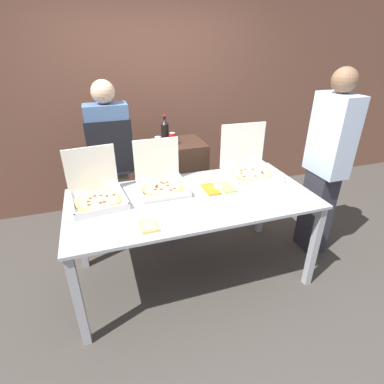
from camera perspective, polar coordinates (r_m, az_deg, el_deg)
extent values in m
plane|color=#423D38|center=(3.00, 0.00, -15.27)|extent=(16.00, 16.00, 0.00)
cube|color=brown|center=(3.91, -8.22, 17.79)|extent=(10.00, 0.06, 2.80)
cube|color=#A8AAB2|center=(2.51, 0.00, -1.27)|extent=(2.04, 0.99, 0.02)
cube|color=#A8AAB2|center=(2.33, -20.79, -19.03)|extent=(0.06, 0.06, 0.81)
cube|color=#A8AAB2|center=(2.85, 22.18, -9.74)|extent=(0.06, 0.06, 0.81)
cube|color=#A8AAB2|center=(3.03, -20.67, -7.10)|extent=(0.06, 0.06, 0.81)
cube|color=#A8AAB2|center=(3.44, 13.14, -1.60)|extent=(0.06, 0.06, 0.81)
cube|color=silver|center=(2.94, 11.17, 3.13)|extent=(0.48, 0.48, 0.02)
cube|color=silver|center=(2.75, 13.22, 1.87)|extent=(0.46, 0.04, 0.04)
cube|color=silver|center=(2.84, 7.20, 3.23)|extent=(0.04, 0.46, 0.04)
cube|color=silver|center=(3.03, 14.99, 4.07)|extent=(0.04, 0.46, 0.04)
cube|color=silver|center=(3.06, 9.60, 8.81)|extent=(0.46, 0.04, 0.44)
cylinder|color=tan|center=(2.94, 11.20, 3.47)|extent=(0.40, 0.40, 0.02)
cylinder|color=#F4D67F|center=(2.93, 11.22, 3.67)|extent=(0.35, 0.35, 0.00)
cylinder|color=maroon|center=(2.96, 13.15, 3.75)|extent=(0.03, 0.03, 0.00)
cylinder|color=maroon|center=(3.01, 11.51, 4.30)|extent=(0.03, 0.03, 0.00)
cylinder|color=maroon|center=(2.99, 10.13, 4.30)|extent=(0.03, 0.03, 0.00)
cylinder|color=maroon|center=(2.95, 9.40, 4.06)|extent=(0.03, 0.03, 0.00)
cylinder|color=maroon|center=(2.90, 9.38, 3.60)|extent=(0.03, 0.03, 0.00)
cylinder|color=maroon|center=(2.83, 9.93, 2.98)|extent=(0.03, 0.03, 0.00)
cylinder|color=maroon|center=(2.86, 12.04, 3.00)|extent=(0.03, 0.03, 0.00)
cylinder|color=maroon|center=(2.93, 13.30, 3.50)|extent=(0.03, 0.03, 0.00)
cube|color=silver|center=(2.52, -17.32, -1.93)|extent=(0.46, 0.46, 0.02)
cube|color=silver|center=(2.33, -16.65, -3.45)|extent=(0.41, 0.06, 0.04)
cube|color=silver|center=(2.50, -21.86, -2.21)|extent=(0.06, 0.41, 0.04)
cube|color=silver|center=(2.53, -13.03, -0.46)|extent=(0.06, 0.41, 0.04)
cube|color=silver|center=(2.63, -18.68, 4.07)|extent=(0.41, 0.06, 0.39)
cylinder|color=tan|center=(2.51, -17.38, -1.55)|extent=(0.36, 0.36, 0.02)
cylinder|color=#F4D67F|center=(2.51, -17.42, -1.33)|extent=(0.31, 0.31, 0.00)
cylinder|color=maroon|center=(2.54, -14.65, -0.52)|extent=(0.03, 0.03, 0.00)
cylinder|color=maroon|center=(2.53, -15.92, -0.72)|extent=(0.03, 0.03, 0.00)
cylinder|color=maroon|center=(2.55, -16.97, -0.66)|extent=(0.03, 0.03, 0.00)
cylinder|color=maroon|center=(2.56, -18.03, -0.73)|extent=(0.03, 0.03, 0.00)
cylinder|color=maroon|center=(2.54, -18.81, -1.14)|extent=(0.03, 0.03, 0.00)
cylinder|color=maroon|center=(2.49, -19.14, -1.73)|extent=(0.03, 0.03, 0.00)
cylinder|color=maroon|center=(2.44, -19.04, -2.34)|extent=(0.03, 0.03, 0.00)
cylinder|color=maroon|center=(2.44, -17.02, -1.99)|extent=(0.03, 0.03, 0.00)
cylinder|color=maroon|center=(2.45, -16.36, -1.82)|extent=(0.03, 0.03, 0.00)
cube|color=silver|center=(2.63, -5.59, 0.47)|extent=(0.41, 0.41, 0.02)
cube|color=silver|center=(2.44, -4.60, -0.86)|extent=(0.41, 0.02, 0.04)
cube|color=silver|center=(2.58, -9.84, 0.46)|extent=(0.02, 0.41, 0.04)
cube|color=silver|center=(2.65, -1.52, 1.63)|extent=(0.02, 0.41, 0.04)
cube|color=silver|center=(2.73, -6.78, 6.17)|extent=(0.41, 0.02, 0.39)
cylinder|color=tan|center=(2.62, -5.61, 0.84)|extent=(0.36, 0.36, 0.02)
cylinder|color=#F4D67F|center=(2.61, -5.62, 1.05)|extent=(0.31, 0.31, 0.00)
cylinder|color=maroon|center=(2.62, -4.63, 1.24)|extent=(0.03, 0.03, 0.00)
cylinder|color=maroon|center=(2.68, -4.72, 1.87)|extent=(0.03, 0.03, 0.00)
cylinder|color=maroon|center=(2.66, -5.45, 1.66)|extent=(0.03, 0.03, 0.00)
cylinder|color=maroon|center=(2.69, -5.89, 1.88)|extent=(0.03, 0.03, 0.00)
cylinder|color=maroon|center=(2.63, -6.62, 1.32)|extent=(0.03, 0.03, 0.00)
cylinder|color=maroon|center=(2.61, -6.85, 1.06)|extent=(0.03, 0.03, 0.00)
cylinder|color=maroon|center=(2.59, -6.70, 0.88)|extent=(0.03, 0.03, 0.00)
cylinder|color=maroon|center=(2.56, -6.98, 0.45)|extent=(0.03, 0.03, 0.00)
cylinder|color=maroon|center=(2.56, -5.90, 0.53)|extent=(0.03, 0.03, 0.00)
cylinder|color=maroon|center=(2.54, -4.03, 0.37)|extent=(0.03, 0.03, 0.00)
cylinder|color=maroon|center=(2.56, -3.36, 0.63)|extent=(0.03, 0.03, 0.00)
cylinder|color=white|center=(2.14, -8.18, -6.68)|extent=(0.23, 0.23, 0.01)
cube|color=tan|center=(2.13, -8.21, -6.39)|extent=(0.12, 0.17, 0.02)
cube|color=#F4D67F|center=(2.11, -8.16, -6.30)|extent=(0.09, 0.12, 0.01)
cube|color=white|center=(2.59, 5.07, 0.27)|extent=(0.32, 0.27, 0.03)
cube|color=orange|center=(2.56, 3.59, 0.50)|extent=(0.11, 0.21, 0.02)
cube|color=#8CC65B|center=(2.61, 6.57, 0.95)|extent=(0.11, 0.21, 0.02)
cylinder|color=white|center=(2.58, 5.10, 0.80)|extent=(0.08, 0.08, 0.02)
cube|color=#382319|center=(3.46, -3.48, 1.25)|extent=(0.67, 0.49, 1.02)
cylinder|color=black|center=(3.29, -5.17, 11.16)|extent=(0.08, 0.08, 0.19)
cone|color=black|center=(3.26, -5.26, 13.19)|extent=(0.08, 0.08, 0.05)
cylinder|color=black|center=(3.25, -5.29, 13.90)|extent=(0.03, 0.03, 0.03)
cylinder|color=red|center=(3.25, -5.31, 14.28)|extent=(0.03, 0.03, 0.01)
cylinder|color=silver|center=(3.08, -6.48, 9.32)|extent=(0.07, 0.07, 0.12)
cylinder|color=silver|center=(3.07, -6.54, 10.42)|extent=(0.06, 0.06, 0.00)
cylinder|color=red|center=(3.20, -3.77, 10.10)|extent=(0.07, 0.07, 0.12)
cylinder|color=silver|center=(3.18, -3.80, 11.17)|extent=(0.06, 0.06, 0.00)
cube|color=#473D33|center=(3.34, -13.96, -2.55)|extent=(0.28, 0.20, 0.82)
cube|color=#4C6B99|center=(3.05, -15.53, 9.65)|extent=(0.40, 0.22, 0.67)
cube|color=black|center=(3.07, -15.40, 8.70)|extent=(0.42, 0.24, 0.51)
sphere|color=#D8AD8C|center=(2.96, -16.63, 17.83)|extent=(0.21, 0.21, 0.21)
cube|color=#2D2D38|center=(3.33, 22.49, -3.47)|extent=(0.20, 0.28, 0.87)
cube|color=silver|center=(3.04, 25.18, 9.72)|extent=(0.22, 0.40, 0.73)
sphere|color=brown|center=(2.95, 27.07, 18.46)|extent=(0.22, 0.22, 0.22)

